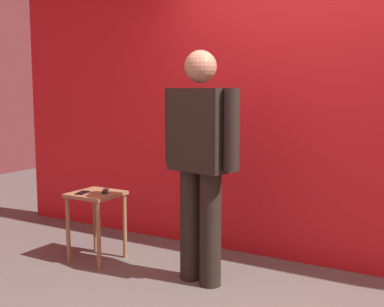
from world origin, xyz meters
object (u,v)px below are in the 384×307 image
(cell_phone, at_px, (82,193))
(tv_remote, at_px, (105,191))
(standing_person, at_px, (200,155))
(side_table, at_px, (96,207))

(cell_phone, xyz_separation_m, tv_remote, (0.15, 0.13, 0.01))
(tv_remote, bearing_deg, cell_phone, -172.77)
(cell_phone, relative_size, tv_remote, 0.85)
(cell_phone, bearing_deg, tv_remote, 26.32)
(standing_person, relative_size, cell_phone, 12.49)
(side_table, distance_m, cell_phone, 0.18)
(standing_person, height_order, side_table, standing_person)
(standing_person, distance_m, cell_phone, 1.19)
(standing_person, xyz_separation_m, side_table, (-1.04, -0.02, -0.53))
(cell_phone, bearing_deg, side_table, 31.72)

